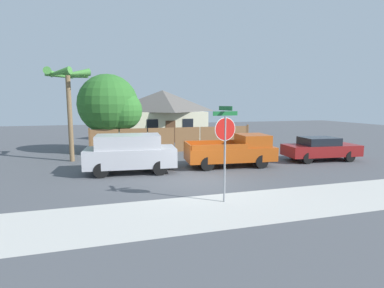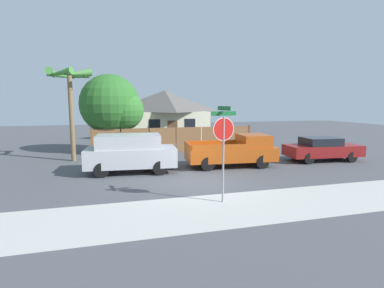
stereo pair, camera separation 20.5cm
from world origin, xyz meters
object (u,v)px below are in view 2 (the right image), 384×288
(oak_tree, at_px, (113,106))
(parked_sedan, at_px, (322,149))
(orange_pickup, at_px, (234,151))
(stop_sign, at_px, (224,137))
(palm_tree, at_px, (70,82))
(house, at_px, (165,114))
(red_suv, at_px, (131,152))

(oak_tree, relative_size, parked_sedan, 1.19)
(oak_tree, distance_m, parked_sedan, 14.42)
(oak_tree, height_order, orange_pickup, oak_tree)
(oak_tree, height_order, parked_sedan, oak_tree)
(orange_pickup, height_order, stop_sign, stop_sign)
(parked_sedan, bearing_deg, stop_sign, -142.21)
(palm_tree, relative_size, orange_pickup, 1.10)
(house, xyz_separation_m, orange_pickup, (1.28, -14.54, -1.64))
(oak_tree, distance_m, palm_tree, 4.07)
(house, xyz_separation_m, stop_sign, (-1.63, -20.21, -0.14))
(house, distance_m, orange_pickup, 14.69)
(palm_tree, height_order, parked_sedan, palm_tree)
(oak_tree, bearing_deg, house, 55.57)
(orange_pickup, xyz_separation_m, stop_sign, (-2.91, -5.66, 1.50))
(red_suv, height_order, stop_sign, stop_sign)
(oak_tree, height_order, red_suv, oak_tree)
(palm_tree, bearing_deg, oak_tree, 48.70)
(parked_sedan, xyz_separation_m, stop_sign, (-8.80, -5.69, 1.61))
(orange_pickup, bearing_deg, stop_sign, -112.28)
(oak_tree, xyz_separation_m, palm_tree, (-2.51, -2.86, 1.43))
(oak_tree, distance_m, orange_pickup, 9.84)
(house, distance_m, red_suv, 15.27)
(house, distance_m, oak_tree, 9.20)
(red_suv, distance_m, stop_sign, 6.50)
(orange_pickup, xyz_separation_m, parked_sedan, (5.89, 0.02, -0.11))
(house, height_order, parked_sedan, house)
(red_suv, bearing_deg, palm_tree, 132.90)
(palm_tree, height_order, orange_pickup, palm_tree)
(oak_tree, relative_size, palm_tree, 1.01)
(house, relative_size, palm_tree, 1.40)
(red_suv, bearing_deg, stop_sign, -58.42)
(red_suv, relative_size, orange_pickup, 0.92)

